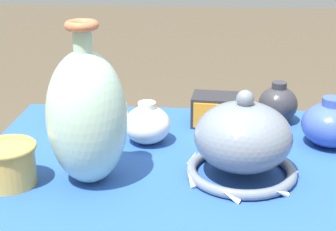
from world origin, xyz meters
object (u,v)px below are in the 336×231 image
at_px(vase_dome_bell, 243,142).
at_px(jar_round_cobalt, 331,124).
at_px(mosaic_tile_box, 217,110).
at_px(cup_wide_ochre, 9,163).
at_px(jar_round_charcoal, 278,104).
at_px(jar_round_ivory, 147,124).
at_px(jar_round_porcelain, 79,100).
at_px(vase_tall_bulbous, 87,116).

distance_m(vase_dome_bell, jar_round_cobalt, 0.29).
bearing_deg(mosaic_tile_box, cup_wide_ochre, -134.60).
distance_m(jar_round_charcoal, jar_round_ivory, 0.37).
bearing_deg(jar_round_charcoal, vase_dome_bell, -109.31).
height_order(jar_round_porcelain, cup_wide_ochre, jar_round_porcelain).
distance_m(mosaic_tile_box, cup_wide_ochre, 0.57).
distance_m(mosaic_tile_box, jar_round_ivory, 0.22).
height_order(vase_tall_bulbous, vase_dome_bell, vase_tall_bulbous).
bearing_deg(vase_tall_bulbous, jar_round_cobalt, 22.69).
xyz_separation_m(jar_round_porcelain, cup_wide_ochre, (-0.06, -0.37, -0.01)).
bearing_deg(vase_dome_bell, cup_wide_ochre, -170.90).
bearing_deg(vase_tall_bulbous, jar_round_ivory, 65.09).
relative_size(mosaic_tile_box, jar_round_ivory, 1.23).
xyz_separation_m(vase_tall_bulbous, jar_round_ivory, (0.10, 0.21, -0.10)).
distance_m(mosaic_tile_box, jar_round_cobalt, 0.29).
relative_size(cup_wide_ochre, jar_round_charcoal, 1.06).
height_order(jar_round_porcelain, jar_round_cobalt, jar_round_porcelain).
bearing_deg(jar_round_ivory, jar_round_charcoal, 26.41).
bearing_deg(jar_round_charcoal, mosaic_tile_box, -168.34).
bearing_deg(vase_dome_bell, jar_round_ivory, 144.01).
bearing_deg(jar_round_ivory, vase_tall_bulbous, -114.91).
bearing_deg(jar_round_cobalt, jar_round_charcoal, 125.96).
xyz_separation_m(vase_tall_bulbous, jar_round_cobalt, (0.54, 0.23, -0.09)).
relative_size(vase_tall_bulbous, cup_wide_ochre, 2.83).
relative_size(cup_wide_ochre, jar_round_ivory, 1.04).
bearing_deg(jar_round_ivory, vase_dome_bell, -35.99).
distance_m(cup_wide_ochre, jar_round_charcoal, 0.72).
xyz_separation_m(cup_wide_ochre, jar_round_charcoal, (0.59, 0.40, 0.00)).
distance_m(vase_tall_bulbous, jar_round_ivory, 0.25).
xyz_separation_m(vase_dome_bell, cup_wide_ochre, (-0.48, -0.08, -0.03)).
relative_size(jar_round_porcelain, jar_round_charcoal, 1.24).
height_order(jar_round_charcoal, jar_round_ivory, jar_round_charcoal).
distance_m(vase_dome_bell, jar_round_porcelain, 0.51).
distance_m(jar_round_cobalt, jar_round_ivory, 0.44).
relative_size(jar_round_porcelain, jar_round_cobalt, 0.99).
xyz_separation_m(mosaic_tile_box, jar_round_porcelain, (-0.37, -0.00, 0.02)).
distance_m(vase_tall_bulbous, cup_wide_ochre, 0.19).
distance_m(jar_round_porcelain, jar_round_charcoal, 0.54).
height_order(jar_round_cobalt, jar_round_ivory, jar_round_cobalt).
bearing_deg(vase_dome_bell, jar_round_porcelain, 145.40).
height_order(vase_dome_bell, jar_round_porcelain, vase_dome_bell).
distance_m(mosaic_tile_box, jar_round_charcoal, 0.17).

